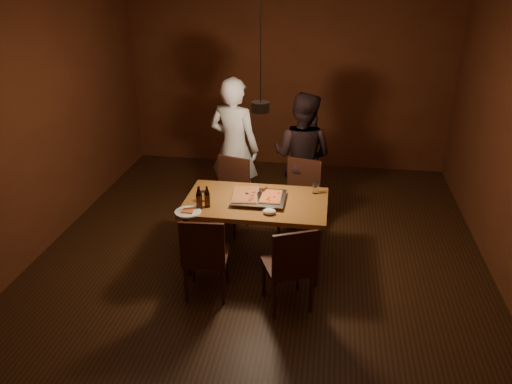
# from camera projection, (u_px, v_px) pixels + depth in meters

# --- Properties ---
(room_shell) EXTENTS (6.00, 6.00, 6.00)m
(room_shell) POSITION_uv_depth(u_px,v_px,m) (260.00, 141.00, 5.03)
(room_shell) COLOR #37210F
(room_shell) RESTS_ON ground
(dining_table) EXTENTS (1.50, 0.90, 0.75)m
(dining_table) POSITION_uv_depth(u_px,v_px,m) (256.00, 207.00, 5.30)
(dining_table) COLOR #995F27
(dining_table) RESTS_ON floor
(chair_far_left) EXTENTS (0.52, 0.52, 0.49)m
(chair_far_left) POSITION_uv_depth(u_px,v_px,m) (230.00, 187.00, 6.10)
(chair_far_left) COLOR #38190F
(chair_far_left) RESTS_ON floor
(chair_far_right) EXTENTS (0.51, 0.51, 0.49)m
(chair_far_right) POSITION_uv_depth(u_px,v_px,m) (301.00, 190.00, 6.03)
(chair_far_right) COLOR #38190F
(chair_far_right) RESTS_ON floor
(chair_near_left) EXTENTS (0.45, 0.45, 0.49)m
(chair_near_left) POSITION_uv_depth(u_px,v_px,m) (205.00, 251.00, 4.75)
(chair_near_left) COLOR #38190F
(chair_near_left) RESTS_ON floor
(chair_near_right) EXTENTS (0.55, 0.55, 0.49)m
(chair_near_right) POSITION_uv_depth(u_px,v_px,m) (291.00, 261.00, 4.58)
(chair_near_right) COLOR #38190F
(chair_near_right) RESTS_ON floor
(pizza_tray) EXTENTS (0.59, 0.50, 0.05)m
(pizza_tray) POSITION_uv_depth(u_px,v_px,m) (259.00, 199.00, 5.25)
(pizza_tray) COLOR silver
(pizza_tray) RESTS_ON dining_table
(pizza_meat) EXTENTS (0.30, 0.44, 0.02)m
(pizza_meat) POSITION_uv_depth(u_px,v_px,m) (245.00, 194.00, 5.27)
(pizza_meat) COLOR maroon
(pizza_meat) RESTS_ON pizza_tray
(pizza_cheese) EXTENTS (0.22, 0.35, 0.02)m
(pizza_cheese) POSITION_uv_depth(u_px,v_px,m) (271.00, 196.00, 5.23)
(pizza_cheese) COLOR gold
(pizza_cheese) RESTS_ON pizza_tray
(spatula) EXTENTS (0.15, 0.26, 0.04)m
(spatula) POSITION_uv_depth(u_px,v_px,m) (260.00, 194.00, 5.26)
(spatula) COLOR silver
(spatula) RESTS_ON pizza_tray
(beer_bottle_a) EXTENTS (0.06, 0.06, 0.24)m
(beer_bottle_a) POSITION_uv_depth(u_px,v_px,m) (199.00, 198.00, 5.05)
(beer_bottle_a) COLOR black
(beer_bottle_a) RESTS_ON dining_table
(beer_bottle_b) EXTENTS (0.06, 0.06, 0.23)m
(beer_bottle_b) POSITION_uv_depth(u_px,v_px,m) (207.00, 197.00, 5.09)
(beer_bottle_b) COLOR black
(beer_bottle_b) RESTS_ON dining_table
(water_glass_left) EXTENTS (0.07, 0.07, 0.11)m
(water_glass_left) POSITION_uv_depth(u_px,v_px,m) (203.00, 196.00, 5.24)
(water_glass_left) COLOR silver
(water_glass_left) RESTS_ON dining_table
(water_glass_right) EXTENTS (0.06, 0.06, 0.13)m
(water_glass_right) POSITION_uv_depth(u_px,v_px,m) (315.00, 188.00, 5.41)
(water_glass_right) COLOR silver
(water_glass_right) RESTS_ON dining_table
(plate_slice) EXTENTS (0.27, 0.27, 0.03)m
(plate_slice) POSITION_uv_depth(u_px,v_px,m) (188.00, 212.00, 5.01)
(plate_slice) COLOR white
(plate_slice) RESTS_ON dining_table
(napkin) EXTENTS (0.13, 0.10, 0.06)m
(napkin) POSITION_uv_depth(u_px,v_px,m) (269.00, 212.00, 4.97)
(napkin) COLOR white
(napkin) RESTS_ON dining_table
(diner_white) EXTENTS (0.75, 0.59, 1.80)m
(diner_white) POSITION_uv_depth(u_px,v_px,m) (234.00, 148.00, 6.32)
(diner_white) COLOR silver
(diner_white) RESTS_ON floor
(diner_dark) EXTENTS (0.95, 0.84, 1.64)m
(diner_dark) POSITION_uv_depth(u_px,v_px,m) (302.00, 156.00, 6.28)
(diner_dark) COLOR black
(diner_dark) RESTS_ON floor
(pendant_lamp) EXTENTS (0.18, 0.18, 1.10)m
(pendant_lamp) POSITION_uv_depth(u_px,v_px,m) (260.00, 106.00, 4.88)
(pendant_lamp) COLOR black
(pendant_lamp) RESTS_ON ceiling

